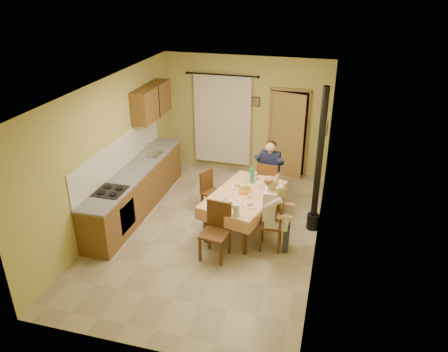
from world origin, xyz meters
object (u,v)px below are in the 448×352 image
(chair_near, at_px, (215,242))
(chair_left, at_px, (213,201))
(chair_far, at_px, (268,192))
(man_far, at_px, (269,166))
(stove_flue, at_px, (317,181))
(chair_right, at_px, (271,234))
(man_right, at_px, (272,205))
(dining_table, at_px, (244,211))

(chair_near, height_order, chair_left, chair_near)
(chair_far, distance_m, chair_near, 2.17)
(man_far, bearing_deg, stove_flue, -31.60)
(chair_right, bearing_deg, man_far, 9.39)
(man_right, distance_m, stove_flue, 1.10)
(dining_table, height_order, chair_far, chair_far)
(dining_table, height_order, man_far, man_far)
(dining_table, relative_size, stove_flue, 0.71)
(chair_far, relative_size, chair_left, 1.06)
(man_far, bearing_deg, chair_right, -73.74)
(chair_right, xyz_separation_m, man_right, (-0.01, -0.00, 0.59))
(chair_left, bearing_deg, man_right, 77.97)
(chair_near, distance_m, man_right, 1.19)
(dining_table, xyz_separation_m, chair_near, (-0.27, -1.04, -0.09))
(man_far, bearing_deg, man_right, -74.19)
(chair_far, xyz_separation_m, man_far, (0.00, 0.01, 0.59))
(stove_flue, bearing_deg, chair_near, -138.56)
(chair_right, bearing_deg, chair_near, 118.27)
(chair_far, distance_m, chair_left, 1.23)
(chair_far, relative_size, chair_near, 0.99)
(dining_table, bearing_deg, man_far, 88.90)
(man_right, bearing_deg, chair_left, 54.02)
(chair_right, distance_m, man_right, 0.59)
(dining_table, height_order, chair_near, chair_near)
(chair_far, height_order, chair_left, chair_far)
(chair_left, bearing_deg, stove_flue, 110.41)
(chair_far, bearing_deg, man_right, -74.04)
(dining_table, distance_m, chair_near, 1.08)
(chair_right, height_order, man_right, man_right)
(chair_near, bearing_deg, dining_table, -97.64)
(chair_right, height_order, stove_flue, stove_flue)
(chair_near, bearing_deg, chair_left, -65.01)
(dining_table, relative_size, man_far, 1.44)
(chair_far, xyz_separation_m, chair_left, (-1.02, -0.68, -0.00))
(chair_far, height_order, chair_right, chair_far)
(chair_near, distance_m, stove_flue, 2.22)
(dining_table, bearing_deg, stove_flue, 28.68)
(man_right, bearing_deg, chair_right, -90.00)
(dining_table, height_order, man_right, man_right)
(chair_near, bearing_deg, stove_flue, -131.61)
(man_far, bearing_deg, chair_near, -100.49)
(chair_near, distance_m, chair_left, 1.49)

